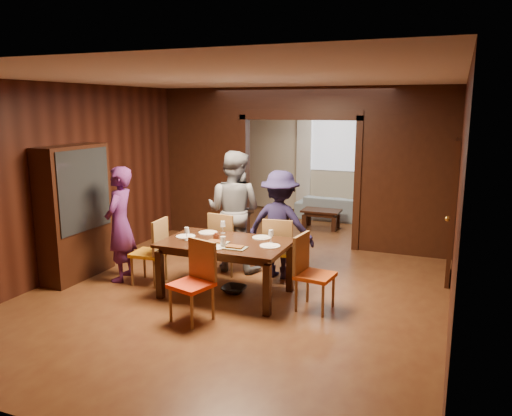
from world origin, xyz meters
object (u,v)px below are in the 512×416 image
at_px(chair_near, 191,282).
at_px(chair_far_l, 228,242).
at_px(dining_table, 226,268).
at_px(chair_right, 315,273).
at_px(coffee_table, 321,219).
at_px(person_grey, 234,211).
at_px(hutch, 75,213).
at_px(sofa, 337,208).
at_px(person_purple, 120,224).
at_px(person_navy, 280,225).
at_px(chair_far_r, 280,249).
at_px(chair_left, 148,251).

bearing_deg(chair_near, chair_far_l, 117.04).
bearing_deg(dining_table, chair_right, -1.67).
bearing_deg(coffee_table, person_grey, -100.73).
distance_m(dining_table, coffee_table, 4.22).
xyz_separation_m(person_grey, hutch, (-2.05, -1.23, 0.06)).
relative_size(sofa, hutch, 0.91).
distance_m(chair_right, chair_near, 1.57).
relative_size(person_purple, person_navy, 1.05).
height_order(person_navy, chair_far_l, person_navy).
bearing_deg(hutch, chair_right, 1.99).
bearing_deg(sofa, chair_far_l, 83.62).
bearing_deg(person_navy, person_grey, -2.14).
xyz_separation_m(chair_far_r, hutch, (-2.90, -0.99, 0.52)).
bearing_deg(dining_table, person_purple, -179.45).
height_order(person_purple, chair_near, person_purple).
xyz_separation_m(person_purple, person_grey, (1.35, 1.08, 0.09)).
relative_size(chair_right, chair_near, 1.00).
bearing_deg(chair_near, sofa, 102.30).
height_order(coffee_table, chair_near, chair_near).
distance_m(coffee_table, chair_far_l, 3.42).
relative_size(person_purple, chair_far_r, 1.76).
xyz_separation_m(dining_table, coffee_table, (0.23, 4.21, -0.18)).
distance_m(person_purple, person_grey, 1.73).
height_order(person_purple, chair_far_r, person_purple).
distance_m(person_grey, person_navy, 0.81).
bearing_deg(hutch, chair_left, 8.04).
bearing_deg(chair_right, dining_table, 95.44).
xyz_separation_m(person_purple, chair_near, (1.69, -0.90, -0.37)).
relative_size(person_purple, chair_left, 1.76).
relative_size(chair_left, chair_far_l, 1.00).
bearing_deg(person_grey, chair_right, 147.63).
relative_size(person_navy, chair_near, 1.68).
relative_size(person_purple, person_grey, 0.90).
xyz_separation_m(person_navy, coffee_table, (-0.20, 3.22, -0.61)).
height_order(person_navy, sofa, person_navy).
distance_m(person_grey, chair_right, 2.02).
bearing_deg(sofa, chair_left, 76.03).
xyz_separation_m(chair_right, chair_far_r, (-0.78, 0.86, 0.00)).
height_order(person_purple, chair_right, person_purple).
bearing_deg(person_grey, chair_left, 51.73).
height_order(chair_left, hutch, hutch).
bearing_deg(chair_far_l, person_navy, -163.42).
distance_m(dining_table, hutch, 2.49).
bearing_deg(chair_near, person_purple, 167.70).
height_order(person_purple, sofa, person_purple).
distance_m(person_purple, person_navy, 2.37).
bearing_deg(person_navy, chair_right, 132.04).
distance_m(chair_near, hutch, 2.55).
height_order(dining_table, chair_far_r, chair_far_r).
bearing_deg(chair_left, sofa, 157.94).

